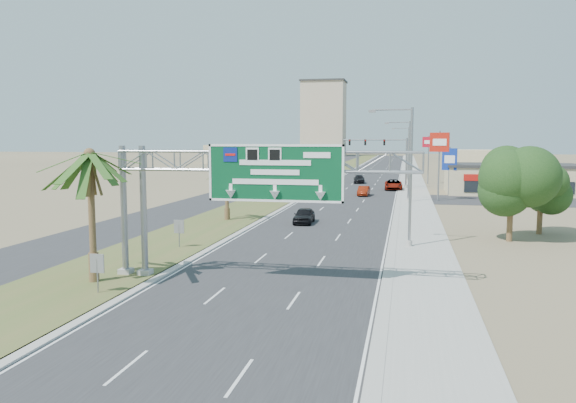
# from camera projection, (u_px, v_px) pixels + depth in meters

# --- Properties ---
(ground) EXTENTS (600.00, 600.00, 0.00)m
(ground) POSITION_uv_depth(u_px,v_px,m) (203.00, 351.00, 20.65)
(ground) COLOR #8C7A59
(ground) RESTS_ON ground
(road) EXTENTS (12.00, 300.00, 0.02)m
(road) POSITION_uv_depth(u_px,v_px,m) (374.00, 174.00, 127.64)
(road) COLOR #28282B
(road) RESTS_ON ground
(sidewalk_right) EXTENTS (4.00, 300.00, 0.10)m
(sidewalk_right) POSITION_uv_depth(u_px,v_px,m) (412.00, 174.00, 125.89)
(sidewalk_right) COLOR #9E9B93
(sidewalk_right) RESTS_ON ground
(median_grass) EXTENTS (7.00, 300.00, 0.12)m
(median_grass) POSITION_uv_depth(u_px,v_px,m) (330.00, 173.00, 129.68)
(median_grass) COLOR #4B5D29
(median_grass) RESTS_ON ground
(opposing_road) EXTENTS (8.00, 300.00, 0.02)m
(opposing_road) POSITION_uv_depth(u_px,v_px,m) (300.00, 173.00, 131.12)
(opposing_road) COLOR #28282B
(opposing_road) RESTS_ON ground
(sign_gantry) EXTENTS (16.75, 1.24, 7.50)m
(sign_gantry) POSITION_uv_depth(u_px,v_px,m) (248.00, 171.00, 29.86)
(sign_gantry) COLOR gray
(sign_gantry) RESTS_ON ground
(palm_near) EXTENTS (5.70, 5.70, 8.35)m
(palm_near) POSITION_uv_depth(u_px,v_px,m) (90.00, 155.00, 29.55)
(palm_near) COLOR brown
(palm_near) RESTS_ON ground
(palm_row_b) EXTENTS (3.99, 3.99, 5.95)m
(palm_row_b) POSITION_uv_depth(u_px,v_px,m) (227.00, 170.00, 53.18)
(palm_row_b) COLOR brown
(palm_row_b) RESTS_ON ground
(palm_row_c) EXTENTS (3.99, 3.99, 6.75)m
(palm_row_c) POSITION_uv_depth(u_px,v_px,m) (267.00, 157.00, 68.66)
(palm_row_c) COLOR brown
(palm_row_c) RESTS_ON ground
(palm_row_d) EXTENTS (3.99, 3.99, 5.45)m
(palm_row_d) POSITION_uv_depth(u_px,v_px,m) (296.00, 161.00, 86.30)
(palm_row_d) COLOR brown
(palm_row_d) RESTS_ON ground
(palm_row_e) EXTENTS (3.99, 3.99, 6.15)m
(palm_row_e) POSITION_uv_depth(u_px,v_px,m) (315.00, 154.00, 104.71)
(palm_row_e) COLOR brown
(palm_row_e) RESTS_ON ground
(palm_row_f) EXTENTS (3.99, 3.99, 5.75)m
(palm_row_f) POSITION_uv_depth(u_px,v_px,m) (332.00, 153.00, 129.07)
(palm_row_f) COLOR brown
(palm_row_f) RESTS_ON ground
(streetlight_near) EXTENTS (3.27, 0.44, 10.00)m
(streetlight_near) POSITION_uv_depth(u_px,v_px,m) (408.00, 182.00, 40.04)
(streetlight_near) COLOR gray
(streetlight_near) RESTS_ON ground
(streetlight_mid) EXTENTS (3.27, 0.44, 10.00)m
(streetlight_mid) POSITION_uv_depth(u_px,v_px,m) (407.00, 164.00, 69.22)
(streetlight_mid) COLOR gray
(streetlight_mid) RESTS_ON ground
(streetlight_far) EXTENTS (3.27, 0.44, 10.00)m
(streetlight_far) POSITION_uv_depth(u_px,v_px,m) (407.00, 156.00, 104.23)
(streetlight_far) COLOR gray
(streetlight_far) RESTS_ON ground
(signal_mast) EXTENTS (10.28, 0.71, 8.00)m
(signal_mast) POSITION_uv_depth(u_px,v_px,m) (393.00, 158.00, 89.06)
(signal_mast) COLOR gray
(signal_mast) RESTS_ON ground
(store_building) EXTENTS (18.00, 10.00, 4.00)m
(store_building) POSITION_uv_depth(u_px,v_px,m) (512.00, 180.00, 80.12)
(store_building) COLOR tan
(store_building) RESTS_ON ground
(oak_near) EXTENTS (4.50, 4.50, 6.80)m
(oak_near) POSITION_uv_depth(u_px,v_px,m) (512.00, 182.00, 42.37)
(oak_near) COLOR brown
(oak_near) RESTS_ON ground
(oak_far) EXTENTS (3.50, 3.50, 5.60)m
(oak_far) POSITION_uv_depth(u_px,v_px,m) (541.00, 188.00, 45.72)
(oak_far) COLOR brown
(oak_far) RESTS_ON ground
(median_signback_a) EXTENTS (0.75, 0.08, 2.08)m
(median_signback_a) POSITION_uv_depth(u_px,v_px,m) (97.00, 266.00, 27.92)
(median_signback_a) COLOR gray
(median_signback_a) RESTS_ON ground
(median_signback_b) EXTENTS (0.75, 0.08, 2.08)m
(median_signback_b) POSITION_uv_depth(u_px,v_px,m) (179.00, 229.00, 39.74)
(median_signback_b) COLOR gray
(median_signback_b) RESTS_ON ground
(tower_distant) EXTENTS (20.00, 16.00, 35.00)m
(tower_distant) POSITION_uv_depth(u_px,v_px,m) (324.00, 119.00, 268.44)
(tower_distant) COLOR tan
(tower_distant) RESTS_ON ground
(building_distant_left) EXTENTS (24.00, 14.00, 6.00)m
(building_distant_left) POSITION_uv_depth(u_px,v_px,m) (245.00, 154.00, 185.16)
(building_distant_left) COLOR tan
(building_distant_left) RESTS_ON ground
(building_distant_right) EXTENTS (20.00, 12.00, 5.00)m
(building_distant_right) POSITION_uv_depth(u_px,v_px,m) (493.00, 159.00, 150.40)
(building_distant_right) COLOR tan
(building_distant_right) RESTS_ON ground
(car_left_lane) EXTENTS (1.83, 4.27, 1.44)m
(car_left_lane) POSITION_uv_depth(u_px,v_px,m) (304.00, 216.00, 51.98)
(car_left_lane) COLOR black
(car_left_lane) RESTS_ON ground
(car_mid_lane) EXTENTS (1.54, 4.09, 1.33)m
(car_mid_lane) POSITION_uv_depth(u_px,v_px,m) (364.00, 191.00, 77.43)
(car_mid_lane) COLOR maroon
(car_mid_lane) RESTS_ON ground
(car_right_lane) EXTENTS (2.81, 5.78, 1.58)m
(car_right_lane) POSITION_uv_depth(u_px,v_px,m) (393.00, 185.00, 86.53)
(car_right_lane) COLOR gray
(car_right_lane) RESTS_ON ground
(car_far) EXTENTS (2.35, 4.91, 1.38)m
(car_far) POSITION_uv_depth(u_px,v_px,m) (359.00, 179.00, 100.01)
(car_far) COLOR black
(car_far) RESTS_ON ground
(pole_sign_red_near) EXTENTS (2.40, 0.85, 8.82)m
(pole_sign_red_near) POSITION_uv_depth(u_px,v_px,m) (439.00, 146.00, 70.23)
(pole_sign_red_near) COLOR gray
(pole_sign_red_near) RESTS_ON ground
(pole_sign_blue) EXTENTS (2.01, 0.77, 6.75)m
(pole_sign_blue) POSITION_uv_depth(u_px,v_px,m) (450.00, 161.00, 77.06)
(pole_sign_blue) COLOR gray
(pole_sign_blue) RESTS_ON ground
(pole_sign_red_far) EXTENTS (2.22, 0.65, 8.42)m
(pole_sign_red_far) POSITION_uv_depth(u_px,v_px,m) (429.00, 146.00, 97.41)
(pole_sign_red_far) COLOR gray
(pole_sign_red_far) RESTS_ON ground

